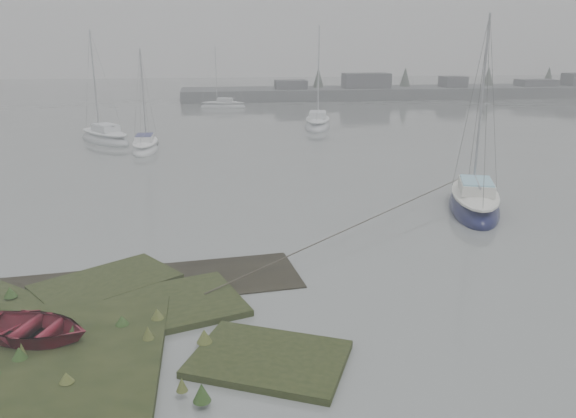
{
  "coord_description": "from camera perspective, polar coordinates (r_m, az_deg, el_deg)",
  "views": [
    {
      "loc": [
        -0.68,
        -12.03,
        7.21
      ],
      "look_at": [
        1.86,
        5.93,
        1.8
      ],
      "focal_mm": 35.0,
      "sensor_mm": 36.0,
      "label": 1
    }
  ],
  "objects": [
    {
      "name": "dinghy",
      "position": [
        15.32,
        -24.68,
        -10.89
      ],
      "size": [
        3.55,
        3.05,
        0.62
      ],
      "primitive_type": "imported",
      "rotation": [
        0.0,
        0.0,
        1.21
      ],
      "color": "maroon",
      "rests_on": "marsh_bank"
    },
    {
      "name": "sailboat_far_b",
      "position": [
        49.78,
        3.02,
        8.59
      ],
      "size": [
        3.55,
        6.88,
        9.26
      ],
      "rotation": [
        0.0,
        0.0,
        -0.22
      ],
      "color": "#B9BDC5",
      "rests_on": "ground"
    },
    {
      "name": "sailboat_far_c",
      "position": [
        65.31,
        -6.61,
        10.36
      ],
      "size": [
        5.38,
        2.52,
        7.3
      ],
      "rotation": [
        0.0,
        0.0,
        1.41
      ],
      "color": "#ABB0B6",
      "rests_on": "ground"
    },
    {
      "name": "ground",
      "position": [
        42.65,
        -7.06,
        6.75
      ],
      "size": [
        160.0,
        160.0,
        0.0
      ],
      "primitive_type": "plane",
      "color": "slate",
      "rests_on": "ground"
    },
    {
      "name": "sailboat_main",
      "position": [
        26.47,
        18.37,
        0.57
      ],
      "size": [
        4.21,
        6.76,
        9.07
      ],
      "rotation": [
        0.0,
        0.0,
        -0.35
      ],
      "color": "#0C0F34",
      "rests_on": "ground"
    },
    {
      "name": "sailboat_far_a",
      "position": [
        44.6,
        -18.1,
        6.84
      ],
      "size": [
        5.34,
        6.18,
        8.75
      ],
      "rotation": [
        0.0,
        0.0,
        0.64
      ],
      "color": "#9FA3A7",
      "rests_on": "ground"
    },
    {
      "name": "sailboat_white",
      "position": [
        40.24,
        -14.27,
        6.11
      ],
      "size": [
        1.78,
        5.24,
        7.37
      ],
      "rotation": [
        0.0,
        0.0,
        -0.01
      ],
      "color": "silver",
      "rests_on": "ground"
    },
    {
      "name": "far_shoreline",
      "position": [
        79.14,
        12.6,
        11.61
      ],
      "size": [
        60.0,
        8.0,
        4.15
      ],
      "color": "#4C4F51",
      "rests_on": "ground"
    }
  ]
}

